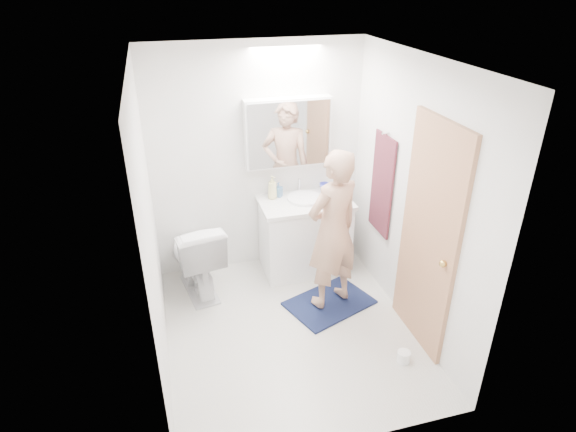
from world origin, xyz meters
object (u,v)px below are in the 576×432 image
object	(u,v)px
medicine_cabinet	(288,133)
toilet_paper_roll	(404,357)
person	(333,231)
soap_bottle_a	(272,187)
toothbrush_cup	(324,188)
toilet	(196,256)
soap_bottle_b	(279,190)
vanity_cabinet	(305,237)

from	to	relation	value
medicine_cabinet	toilet_paper_roll	xyz separation A→B (m)	(0.52, -1.82, -1.45)
medicine_cabinet	person	bearing A→B (deg)	-78.75
soap_bottle_a	toothbrush_cup	size ratio (longest dim) A/B	2.31
medicine_cabinet	toilet	size ratio (longest dim) A/B	1.07
person	toothbrush_cup	xyz separation A→B (m)	(0.22, 0.86, 0.04)
toilet	toothbrush_cup	world-z (taller)	toothbrush_cup
soap_bottle_b	toilet_paper_roll	bearing A→B (deg)	-70.65
soap_bottle_b	medicine_cabinet	bearing A→B (deg)	15.57
toothbrush_cup	medicine_cabinet	bearing A→B (deg)	172.80
vanity_cabinet	person	bearing A→B (deg)	-86.04
vanity_cabinet	soap_bottle_a	world-z (taller)	soap_bottle_a
person	medicine_cabinet	bearing A→B (deg)	-99.44
soap_bottle_b	toothbrush_cup	size ratio (longest dim) A/B	1.44
medicine_cabinet	soap_bottle_a	xyz separation A→B (m)	(-0.18, -0.06, -0.55)
soap_bottle_b	toothbrush_cup	world-z (taller)	soap_bottle_b
medicine_cabinet	toilet	xyz separation A→B (m)	(-1.05, -0.33, -1.09)
toilet	toilet_paper_roll	size ratio (longest dim) A/B	7.46
person	toothbrush_cup	size ratio (longest dim) A/B	14.45
toilet_paper_roll	medicine_cabinet	bearing A→B (deg)	105.97
medicine_cabinet	person	distance (m)	1.14
toothbrush_cup	toilet_paper_roll	bearing A→B (deg)	-85.99
vanity_cabinet	toilet_paper_roll	size ratio (longest dim) A/B	8.18
toilet	person	distance (m)	1.42
soap_bottle_a	toilet	bearing A→B (deg)	-162.95
person	toilet_paper_roll	world-z (taller)	person
toilet	soap_bottle_b	bearing A→B (deg)	-172.42
toothbrush_cup	toilet_paper_roll	xyz separation A→B (m)	(0.12, -1.77, -0.82)
vanity_cabinet	person	world-z (taller)	person
soap_bottle_b	toothbrush_cup	bearing A→B (deg)	-2.27
soap_bottle_a	person	bearing A→B (deg)	-66.90
soap_bottle_b	soap_bottle_a	bearing A→B (deg)	-157.84
toilet	toilet_paper_roll	world-z (taller)	toilet
vanity_cabinet	toilet_paper_roll	world-z (taller)	vanity_cabinet
medicine_cabinet	person	size ratio (longest dim) A/B	0.56
toilet	soap_bottle_b	size ratio (longest dim) A/B	5.26
medicine_cabinet	toilet	distance (m)	1.54
toilet_paper_roll	toilet	bearing A→B (deg)	136.38
soap_bottle_a	toilet_paper_roll	world-z (taller)	soap_bottle_a
toilet	toothbrush_cup	bearing A→B (deg)	-179.08
medicine_cabinet	person	xyz separation A→B (m)	(0.18, -0.91, -0.67)
vanity_cabinet	toilet_paper_roll	distance (m)	1.69
medicine_cabinet	vanity_cabinet	bearing A→B (deg)	-57.78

